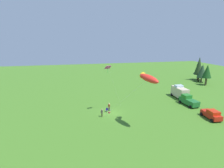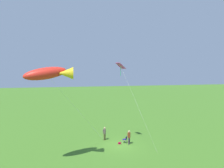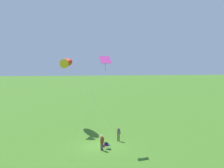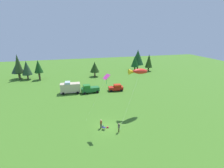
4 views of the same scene
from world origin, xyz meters
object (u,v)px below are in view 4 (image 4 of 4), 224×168
(person_kite_flyer, at_px, (119,127))
(folding_chair, at_px, (103,127))
(truck_green_flatbed, at_px, (90,89))
(kite_large_fish, at_px, (138,71))
(backpack_on_grass, at_px, (108,127))
(person_spectator, at_px, (101,123))
(van_camper_beige, at_px, (70,87))
(kite_diamond_rainbow, at_px, (106,78))
(car_red_sedan, at_px, (116,88))

(person_kite_flyer, height_order, folding_chair, person_kite_flyer)
(truck_green_flatbed, bearing_deg, kite_large_fish, 116.45)
(truck_green_flatbed, relative_size, kite_large_fish, 0.52)
(folding_chair, distance_m, backpack_on_grass, 0.97)
(backpack_on_grass, bearing_deg, truck_green_flatbed, 91.75)
(person_spectator, xyz_separation_m, van_camper_beige, (-4.73, 20.24, 0.62))
(person_kite_flyer, xyz_separation_m, folding_chair, (-2.44, 1.47, -0.53))
(person_kite_flyer, xyz_separation_m, kite_diamond_rainbow, (-1.82, 1.68, 8.56))
(kite_diamond_rainbow, bearing_deg, kite_large_fish, 32.33)
(folding_chair, distance_m, kite_diamond_rainbow, 9.12)
(backpack_on_grass, bearing_deg, person_spectator, 168.33)
(van_camper_beige, height_order, car_red_sedan, van_camper_beige)
(folding_chair, bearing_deg, kite_diamond_rainbow, 51.82)
(van_camper_beige, distance_m, kite_diamond_rainbow, 22.81)
(backpack_on_grass, xyz_separation_m, van_camper_beige, (-5.90, 20.48, 1.53))
(person_spectator, xyz_separation_m, kite_diamond_rainbow, (0.95, -0.37, 8.56))
(person_kite_flyer, height_order, car_red_sedan, car_red_sedan)
(folding_chair, relative_size, kite_large_fish, 0.08)
(backpack_on_grass, relative_size, kite_large_fish, 0.03)
(person_kite_flyer, height_order, kite_large_fish, kite_large_fish)
(backpack_on_grass, relative_size, kite_diamond_rainbow, 0.03)
(folding_chair, distance_m, car_red_sedan, 20.95)
(person_spectator, height_order, backpack_on_grass, person_spectator)
(folding_chair, xyz_separation_m, backpack_on_grass, (0.83, 0.34, -0.38))
(truck_green_flatbed, height_order, kite_large_fish, kite_large_fish)
(kite_large_fish, bearing_deg, folding_chair, -148.54)
(person_spectator, relative_size, truck_green_flatbed, 0.34)
(backpack_on_grass, height_order, van_camper_beige, van_camper_beige)
(van_camper_beige, bearing_deg, person_spectator, 105.54)
(kite_large_fish, bearing_deg, person_spectator, -152.34)
(kite_large_fish, distance_m, kite_diamond_rainbow, 9.41)
(van_camper_beige, height_order, kite_large_fish, kite_large_fish)
(van_camper_beige, bearing_deg, folding_chair, 106.06)
(person_kite_flyer, relative_size, car_red_sedan, 0.40)
(folding_chair, height_order, car_red_sedan, car_red_sedan)
(person_kite_flyer, distance_m, van_camper_beige, 23.53)
(person_kite_flyer, xyz_separation_m, backpack_on_grass, (-1.61, 1.81, -0.91))
(folding_chair, relative_size, person_spectator, 0.47)
(person_spectator, distance_m, kite_large_fish, 12.85)
(person_kite_flyer, bearing_deg, kite_diamond_rainbow, -175.89)
(backpack_on_grass, height_order, kite_large_fish, kite_large_fish)
(folding_chair, height_order, kite_large_fish, kite_large_fish)
(person_spectator, height_order, kite_large_fish, kite_large_fish)
(van_camper_beige, bearing_deg, truck_green_flatbed, 171.28)
(van_camper_beige, relative_size, truck_green_flatbed, 1.07)
(kite_large_fish, bearing_deg, car_red_sedan, 92.47)
(car_red_sedan, bearing_deg, person_spectator, -109.61)
(person_spectator, bearing_deg, van_camper_beige, 147.08)
(car_red_sedan, bearing_deg, kite_large_fish, -83.38)
(person_kite_flyer, xyz_separation_m, person_spectator, (-2.77, 2.05, 0.00))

